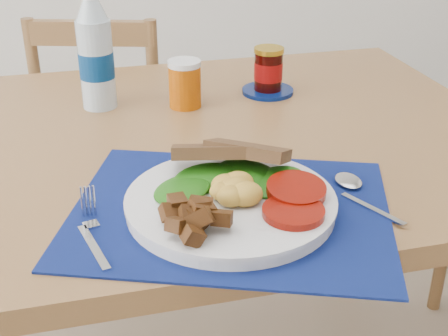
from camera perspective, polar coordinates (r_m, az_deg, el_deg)
The scene contains 9 objects.
table at distance 1.22m, azimuth -6.74°, elevation -0.89°, with size 1.40×0.90×0.75m.
chair_far at distance 1.88m, azimuth -10.71°, elevation 4.54°, with size 0.47×0.46×1.03m.
placemat at distance 0.93m, azimuth 0.60°, elevation -3.92°, with size 0.47×0.37×0.00m, color #040630.
breakfast_plate at distance 0.92m, azimuth 0.31°, elevation -2.85°, with size 0.31×0.31×0.08m.
fork at distance 0.89m, azimuth -11.98°, elevation -5.81°, with size 0.04×0.17×0.00m.
spoon at distance 1.00m, azimuth 11.94°, elevation -1.99°, with size 0.06×0.17×0.01m.
water_bottle at distance 1.32m, azimuth -11.63°, elevation 9.92°, with size 0.07×0.07×0.25m.
juice_glass at distance 1.31m, azimuth -3.60°, elevation 7.58°, with size 0.07×0.07×0.09m, color #AC4A04.
jam_on_saucer at distance 1.39m, azimuth 4.07°, elevation 8.64°, with size 0.11×0.11×0.10m.
Camera 1 is at (-0.12, -0.87, 1.23)m, focal length 50.00 mm.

